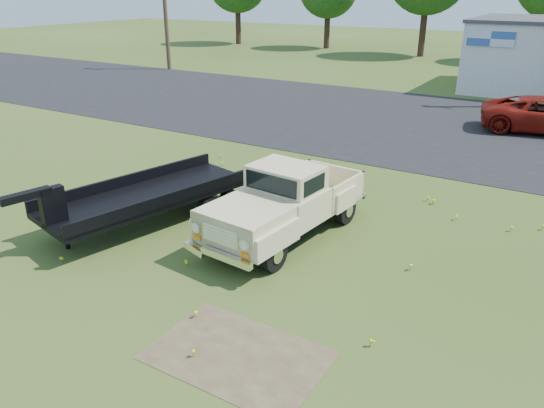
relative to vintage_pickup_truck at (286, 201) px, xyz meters
The scene contains 7 objects.
ground 1.82m from the vintage_pickup_truck, 84.55° to the right, with size 140.00×140.00×0.00m, color #354C18.
asphalt_lot 13.49m from the vintage_pickup_truck, 89.37° to the left, with size 90.00×14.00×0.02m, color black.
dirt_patch_a 4.92m from the vintage_pickup_truck, 70.06° to the right, with size 3.00×2.00×0.01m, color brown.
dirt_patch_b 2.86m from the vintage_pickup_truck, 133.41° to the left, with size 2.20×1.60×0.01m, color brown.
utility_pole_west 30.16m from the vintage_pickup_truck, 136.89° to the left, with size 1.60×0.30×9.00m.
vintage_pickup_truck is the anchor object (origin of this frame).
flatbed_trailer 3.78m from the vintage_pickup_truck, 163.29° to the right, with size 2.06×6.18×1.69m, color black, non-canonical shape.
Camera 1 is at (5.87, -9.09, 5.95)m, focal length 35.00 mm.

